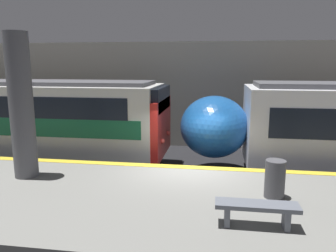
% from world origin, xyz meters
% --- Properties ---
extents(ground_plane, '(120.00, 120.00, 0.00)m').
position_xyz_m(ground_plane, '(0.00, 0.00, 0.00)').
color(ground_plane, black).
extents(platform, '(40.00, 4.69, 1.06)m').
position_xyz_m(platform, '(0.00, -2.34, 0.53)').
color(platform, slate).
rests_on(platform, ground).
extents(station_rear_barrier, '(50.00, 0.15, 4.98)m').
position_xyz_m(station_rear_barrier, '(0.00, 6.44, 2.49)').
color(station_rear_barrier, '#B2AD9E').
rests_on(station_rear_barrier, ground).
extents(support_pillar_near, '(0.60, 0.60, 3.71)m').
position_xyz_m(support_pillar_near, '(-4.16, -1.52, 2.91)').
color(support_pillar_near, '#56565B').
rests_on(support_pillar_near, platform).
extents(platform_bench, '(1.50, 0.40, 0.45)m').
position_xyz_m(platform_bench, '(1.54, -3.41, 1.39)').
color(platform_bench, slate).
rests_on(platform_bench, platform).
extents(trash_bin, '(0.44, 0.44, 0.85)m').
position_xyz_m(trash_bin, '(2.08, -1.98, 1.48)').
color(trash_bin, '#4C4C51').
rests_on(trash_bin, platform).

